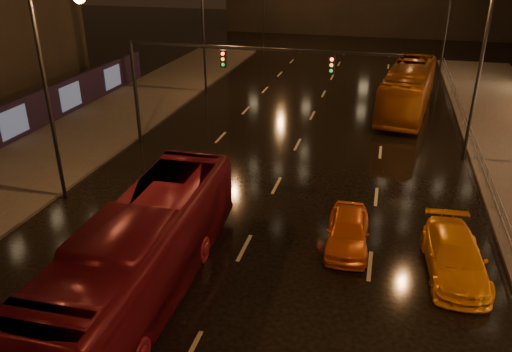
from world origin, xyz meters
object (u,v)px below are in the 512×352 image
(bus_red, at_px, (143,253))
(bus_curb, at_px, (408,88))
(taxi_near, at_px, (348,231))
(taxi_far, at_px, (455,257))

(bus_red, bearing_deg, bus_curb, 68.46)
(bus_curb, relative_size, taxi_near, 2.96)
(bus_curb, height_order, taxi_near, bus_curb)
(taxi_near, xyz_separation_m, taxi_far, (4.00, -0.88, 0.01))
(bus_curb, bearing_deg, bus_red, -102.93)
(bus_red, xyz_separation_m, taxi_near, (6.51, 4.91, -0.99))
(bus_curb, xyz_separation_m, taxi_near, (-2.51, -19.64, -1.00))
(taxi_near, bearing_deg, taxi_far, -14.94)
(bus_red, relative_size, bus_curb, 1.00)
(taxi_near, relative_size, taxi_far, 0.84)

